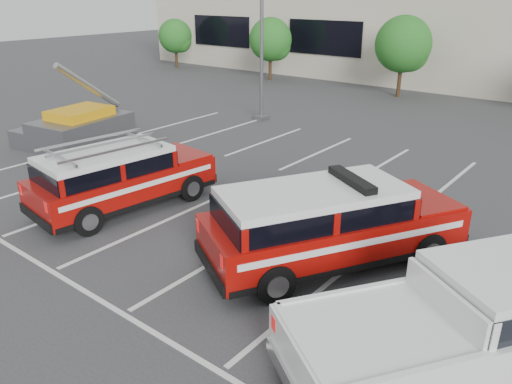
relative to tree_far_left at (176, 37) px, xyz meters
The scene contains 10 objects.
ground 33.36m from the tree_far_left, 41.51° to the right, with size 120.00×120.00×0.00m, color #343436.
stall_markings 30.57m from the tree_far_left, 35.16° to the right, with size 23.00×15.00×0.01m, color silver.
tree_far_left is the anchor object (origin of this frame).
tree_left 10.00m from the tree_far_left, ahead, with size 3.07×3.07×4.42m.
tree_mid_left 20.01m from the tree_far_left, ahead, with size 3.37×3.37×4.85m.
light_pole_left 19.85m from the tree_far_left, 30.71° to the right, with size 0.90×0.60×10.24m.
fire_chief_suv 33.98m from the tree_far_left, 37.03° to the right, with size 5.03×6.49×2.18m.
white_pickup 38.04m from the tree_far_left, 35.64° to the right, with size 5.37×6.51×1.95m.
ladder_suv 29.72m from the tree_far_left, 46.37° to the right, with size 2.80×5.63×2.13m.
utility_rig 22.97m from the tree_far_left, 53.64° to the right, with size 3.63×4.50×3.56m.
Camera 1 is at (7.47, -7.83, 6.19)m, focal length 35.00 mm.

